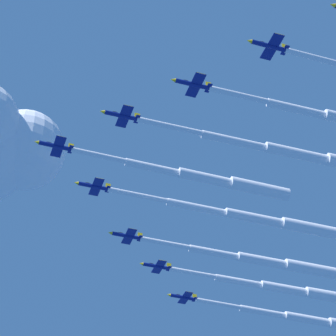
{
  "coord_description": "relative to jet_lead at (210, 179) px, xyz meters",
  "views": [
    {
      "loc": [
        -13.5,
        -157.47,
        19.59
      ],
      "look_at": [
        0.0,
        0.0,
        163.69
      ],
      "focal_mm": 86.43,
      "sensor_mm": 36.0,
      "label": 1
    }
  ],
  "objects": [
    {
      "name": "jet_starboard_outer",
      "position": [
        31.89,
        52.48,
        1.56
      ],
      "size": [
        72.04,
        19.68,
        3.9
      ],
      "color": "navy"
    },
    {
      "name": "jet_starboard_inner",
      "position": [
        17.17,
        18.7,
        2.28
      ],
      "size": [
        80.08,
        21.74,
        3.87
      ],
      "color": "navy"
    },
    {
      "name": "jet_port_inner",
      "position": [
        23.31,
        -10.89,
        0.45
      ],
      "size": [
        79.62,
        21.36,
        3.87
      ],
      "color": "navy"
    },
    {
      "name": "jet_trail_starboard",
      "position": [
        43.77,
        71.05,
        2.33
      ],
      "size": [
        74.95,
        21.2,
        3.87
      ],
      "color": "navy"
    },
    {
      "name": "jet_lead",
      "position": [
        0.0,
        0.0,
        0.0
      ],
      "size": [
        69.05,
        19.95,
        3.81
      ],
      "color": "navy"
    },
    {
      "name": "jet_starboard_mid",
      "position": [
        21.56,
        34.87,
        -0.75
      ],
      "size": [
        71.5,
        19.59,
        3.85
      ],
      "color": "navy"
    }
  ]
}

